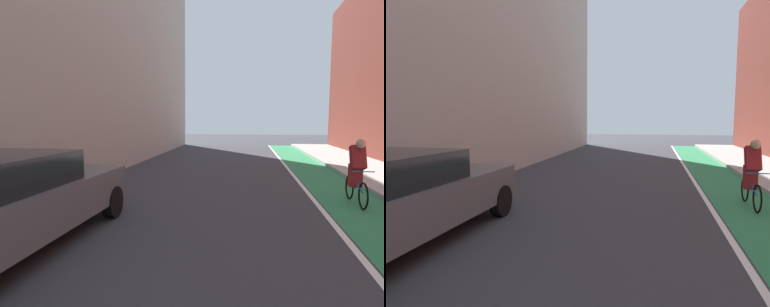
% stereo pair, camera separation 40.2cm
% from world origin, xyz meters
% --- Properties ---
extents(ground_plane, '(76.56, 76.56, 0.00)m').
position_xyz_m(ground_plane, '(0.00, 13.40, 0.00)').
color(ground_plane, '#38383D').
extents(bike_lane_paint, '(1.60, 34.80, 0.00)m').
position_xyz_m(bike_lane_paint, '(3.26, 15.40, 0.00)').
color(bike_lane_paint, '#2D8451').
rests_on(bike_lane_paint, ground).
extents(lane_divider_stripe, '(0.12, 34.80, 0.00)m').
position_xyz_m(lane_divider_stripe, '(2.36, 15.40, 0.00)').
color(lane_divider_stripe, white).
rests_on(lane_divider_stripe, ground).
extents(parked_sedan_gray, '(2.03, 4.80, 1.53)m').
position_xyz_m(parked_sedan_gray, '(-3.01, 10.63, 0.79)').
color(parked_sedan_gray, '#595B60').
rests_on(parked_sedan_gray, ground).
extents(cyclist_far, '(0.48, 1.68, 1.59)m').
position_xyz_m(cyclist_far, '(3.27, 14.54, 0.81)').
color(cyclist_far, black).
rests_on(cyclist_far, ground).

